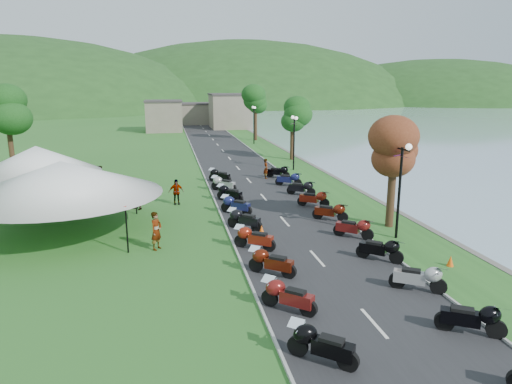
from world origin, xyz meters
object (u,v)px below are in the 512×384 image
vendor_tent_main (64,198)px  pedestrian_b (101,187)px  pedestrian_a (157,249)px  pedestrian_c (90,204)px

vendor_tent_main → pedestrian_b: (0.20, 11.99, -2.00)m
pedestrian_a → pedestrian_b: size_ratio=1.13×
vendor_tent_main → pedestrian_b: size_ratio=4.10×
pedestrian_a → pedestrian_c: bearing=59.8°
pedestrian_a → pedestrian_b: pedestrian_a is taller
vendor_tent_main → pedestrian_a: bearing=-34.0°
pedestrian_b → pedestrian_a: bearing=103.5°
vendor_tent_main → pedestrian_a: (4.80, -3.23, -2.00)m
pedestrian_a → pedestrian_b: 15.91m
pedestrian_a → pedestrian_b: (-4.60, 15.23, 0.00)m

